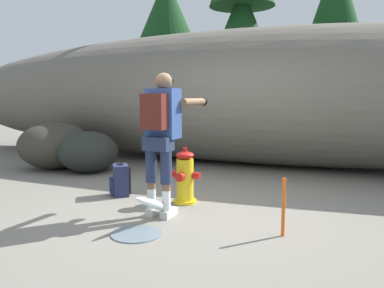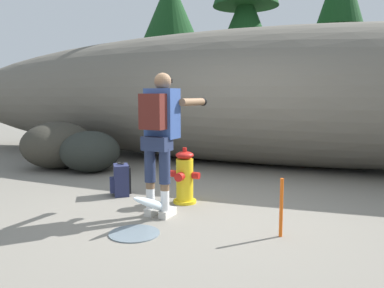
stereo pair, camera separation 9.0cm
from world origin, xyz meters
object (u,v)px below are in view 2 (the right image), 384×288
at_px(boulder_large, 58,145).
at_px(boulder_mid, 90,151).
at_px(fire_hydrant, 185,178).
at_px(spare_backpack, 121,180).
at_px(survey_stake, 281,208).
at_px(utility_worker, 161,126).

relative_size(boulder_large, boulder_mid, 1.26).
xyz_separation_m(fire_hydrant, spare_backpack, (-1.00, 0.01, -0.12)).
bearing_deg(spare_backpack, survey_stake, 125.62).
relative_size(utility_worker, boulder_mid, 1.53).
relative_size(fire_hydrant, spare_backpack, 1.57).
height_order(fire_hydrant, spare_backpack, fire_hydrant).
bearing_deg(utility_worker, fire_hydrant, -0.03).
relative_size(fire_hydrant, utility_worker, 0.44).
height_order(utility_worker, survey_stake, utility_worker).
bearing_deg(boulder_mid, spare_backpack, -39.56).
distance_m(boulder_large, survey_stake, 5.11).
xyz_separation_m(utility_worker, boulder_mid, (-2.43, 1.79, -0.68)).
distance_m(boulder_mid, survey_stake, 4.34).
height_order(fire_hydrant, boulder_large, boulder_large).
bearing_deg(survey_stake, fire_hydrant, 152.04).
height_order(fire_hydrant, utility_worker, utility_worker).
relative_size(utility_worker, spare_backpack, 3.57).
distance_m(utility_worker, spare_backpack, 1.40).
xyz_separation_m(utility_worker, spare_backpack, (-0.96, 0.57, -0.84)).
height_order(spare_backpack, survey_stake, survey_stake).
bearing_deg(boulder_mid, fire_hydrant, -26.36).
bearing_deg(fire_hydrant, survey_stake, -27.96).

